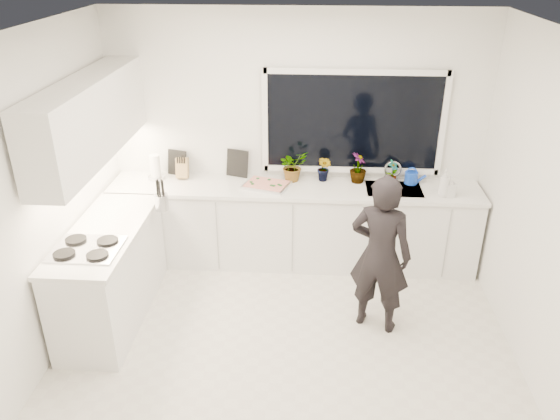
{
  "coord_description": "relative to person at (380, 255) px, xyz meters",
  "views": [
    {
      "loc": [
        0.21,
        -3.86,
        3.25
      ],
      "look_at": [
        -0.08,
        0.4,
        1.15
      ],
      "focal_mm": 35.0,
      "sensor_mm": 36.0,
      "label": 1
    }
  ],
  "objects": [
    {
      "name": "floor",
      "position": [
        -0.81,
        -0.35,
        -0.77
      ],
      "size": [
        4.0,
        3.5,
        0.02
      ],
      "primitive_type": "cube",
      "color": "beige",
      "rests_on": "ground"
    },
    {
      "name": "wall_back",
      "position": [
        -0.81,
        1.41,
        0.59
      ],
      "size": [
        4.0,
        0.02,
        2.7
      ],
      "primitive_type": "cube",
      "color": "white",
      "rests_on": "ground"
    },
    {
      "name": "wall_left",
      "position": [
        -2.82,
        -0.35,
        0.59
      ],
      "size": [
        0.02,
        3.5,
        2.7
      ],
      "primitive_type": "cube",
      "color": "white",
      "rests_on": "ground"
    },
    {
      "name": "wall_right",
      "position": [
        1.2,
        -0.35,
        0.59
      ],
      "size": [
        0.02,
        3.5,
        2.7
      ],
      "primitive_type": "cube",
      "color": "white",
      "rests_on": "ground"
    },
    {
      "name": "ceiling",
      "position": [
        -0.81,
        -0.35,
        1.95
      ],
      "size": [
        4.0,
        3.5,
        0.02
      ],
      "primitive_type": "cube",
      "color": "white",
      "rests_on": "wall_back"
    },
    {
      "name": "window",
      "position": [
        -0.21,
        1.37,
        0.79
      ],
      "size": [
        1.8,
        0.02,
        1.0
      ],
      "primitive_type": "cube",
      "color": "black",
      "rests_on": "wall_back"
    },
    {
      "name": "base_cabinets_back",
      "position": [
        -0.81,
        1.1,
        -0.32
      ],
      "size": [
        3.92,
        0.58,
        0.88
      ],
      "primitive_type": "cube",
      "color": "white",
      "rests_on": "floor"
    },
    {
      "name": "base_cabinets_left",
      "position": [
        -2.48,
        -0.0,
        -0.32
      ],
      "size": [
        0.58,
        1.6,
        0.88
      ],
      "primitive_type": "cube",
      "color": "white",
      "rests_on": "floor"
    },
    {
      "name": "countertop_back",
      "position": [
        -0.81,
        1.09,
        0.14
      ],
      "size": [
        3.94,
        0.62,
        0.04
      ],
      "primitive_type": "cube",
      "color": "silver",
      "rests_on": "base_cabinets_back"
    },
    {
      "name": "countertop_left",
      "position": [
        -2.48,
        -0.0,
        0.14
      ],
      "size": [
        0.62,
        1.6,
        0.04
      ],
      "primitive_type": "cube",
      "color": "silver",
      "rests_on": "base_cabinets_left"
    },
    {
      "name": "upper_cabinets",
      "position": [
        -2.6,
        0.35,
        1.09
      ],
      "size": [
        0.34,
        2.1,
        0.7
      ],
      "primitive_type": "cube",
      "color": "white",
      "rests_on": "wall_left"
    },
    {
      "name": "sink",
      "position": [
        0.24,
        1.1,
        0.11
      ],
      "size": [
        0.58,
        0.42,
        0.14
      ],
      "primitive_type": "cube",
      "color": "silver",
      "rests_on": "countertop_back"
    },
    {
      "name": "faucet",
      "position": [
        0.24,
        1.3,
        0.27
      ],
      "size": [
        0.03,
        0.03,
        0.22
      ],
      "primitive_type": "cylinder",
      "color": "silver",
      "rests_on": "countertop_back"
    },
    {
      "name": "stovetop",
      "position": [
        -2.5,
        -0.35,
        0.17
      ],
      "size": [
        0.56,
        0.48,
        0.03
      ],
      "primitive_type": "cube",
      "color": "black",
      "rests_on": "countertop_left"
    },
    {
      "name": "person",
      "position": [
        0.0,
        0.0,
        0.0
      ],
      "size": [
        0.64,
        0.53,
        1.52
      ],
      "primitive_type": "imported",
      "rotation": [
        0.0,
        0.0,
        2.8
      ],
      "color": "black",
      "rests_on": "floor"
    },
    {
      "name": "pizza_tray",
      "position": [
        -1.11,
        1.07,
        0.17
      ],
      "size": [
        0.54,
        0.46,
        0.03
      ],
      "primitive_type": "cube",
      "rotation": [
        0.0,
        0.0,
        -0.29
      ],
      "color": "silver",
      "rests_on": "countertop_back"
    },
    {
      "name": "pizza",
      "position": [
        -1.11,
        1.07,
        0.19
      ],
      "size": [
        0.49,
        0.41,
        0.01
      ],
      "primitive_type": "cube",
      "rotation": [
        0.0,
        0.0,
        -0.29
      ],
      "color": "#B01F17",
      "rests_on": "pizza_tray"
    },
    {
      "name": "watering_can",
      "position": [
        0.43,
        1.26,
        0.22
      ],
      "size": [
        0.16,
        0.16,
        0.13
      ],
      "primitive_type": "cylinder",
      "rotation": [
        0.0,
        0.0,
        -0.13
      ],
      "color": "blue",
      "rests_on": "countertop_back"
    },
    {
      "name": "paper_towel_roll",
      "position": [
        -2.33,
        1.2,
        0.29
      ],
      "size": [
        0.14,
        0.14,
        0.26
      ],
      "primitive_type": "cylinder",
      "rotation": [
        0.0,
        0.0,
        0.33
      ],
      "color": "white",
      "rests_on": "countertop_back"
    },
    {
      "name": "knife_block",
      "position": [
        -2.04,
        1.24,
        0.27
      ],
      "size": [
        0.13,
        0.1,
        0.22
      ],
      "primitive_type": "cube",
      "rotation": [
        0.0,
        0.0,
        0.03
      ],
      "color": "brown",
      "rests_on": "countertop_back"
    },
    {
      "name": "utensil_crock",
      "position": [
        -2.07,
        0.45,
        0.24
      ],
      "size": [
        0.15,
        0.15,
        0.16
      ],
      "primitive_type": "cylinder",
      "rotation": [
        0.0,
        0.0,
        -0.14
      ],
      "color": "#B8B8BD",
      "rests_on": "countertop_left"
    },
    {
      "name": "picture_frame_large",
      "position": [
        -2.12,
        1.34,
        0.3
      ],
      "size": [
        0.22,
        0.08,
        0.28
      ],
      "primitive_type": "cube",
      "rotation": [
        0.0,
        0.0,
        -0.29
      ],
      "color": "black",
      "rests_on": "countertop_back"
    },
    {
      "name": "picture_frame_small",
      "position": [
        -1.45,
        1.34,
        0.31
      ],
      "size": [
        0.24,
        0.1,
        0.3
      ],
      "primitive_type": "cube",
      "rotation": [
        0.0,
        0.0,
        -0.31
      ],
      "color": "black",
      "rests_on": "countertop_back"
    },
    {
      "name": "herb_plants",
      "position": [
        -0.56,
        1.26,
        0.32
      ],
      "size": [
        1.35,
        0.39,
        0.34
      ],
      "color": "#26662D",
      "rests_on": "countertop_back"
    },
    {
      "name": "soap_bottles",
      "position": [
        0.73,
        0.95,
        0.29
      ],
      "size": [
        0.19,
        0.14,
        0.29
      ],
      "color": "#D8BF66",
      "rests_on": "countertop_back"
    }
  ]
}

